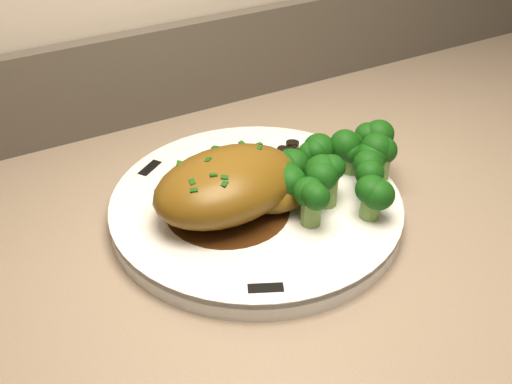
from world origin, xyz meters
TOP-DOWN VIEW (x-y plane):
  - plate at (0.03, 1.74)m, footprint 0.32×0.32m
  - rim_accent_0 at (0.15, 1.75)m, footprint 0.01×0.03m
  - rim_accent_1 at (-0.05, 1.85)m, footprint 0.03×0.03m
  - rim_accent_2 at (-0.03, 1.62)m, footprint 0.03×0.02m
  - gravy_pool at (-0.01, 1.74)m, footprint 0.13×0.13m
  - chicken_breast at (-0.00, 1.74)m, footprint 0.17×0.12m
  - mushroom_pile at (0.06, 1.79)m, footprint 0.09×0.07m
  - broccoli_florets at (0.11, 1.72)m, footprint 0.16×0.12m

SIDE VIEW (x-z plane):
  - plate at x=0.03m, z-range 0.86..0.88m
  - rim_accent_0 at x=0.15m, z-range 0.88..0.88m
  - rim_accent_1 at x=-0.05m, z-range 0.88..0.88m
  - rim_accent_2 at x=-0.03m, z-range 0.88..0.88m
  - gravy_pool at x=-0.01m, z-range 0.88..0.88m
  - mushroom_pile at x=0.06m, z-range 0.87..0.90m
  - broccoli_florets at x=0.11m, z-range 0.89..0.93m
  - chicken_breast at x=0.00m, z-range 0.88..0.94m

